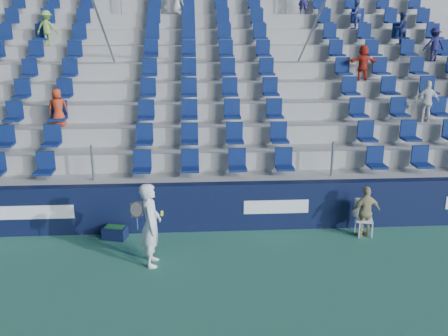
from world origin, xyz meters
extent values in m
plane|color=#2E6C56|center=(0.00, 0.00, 0.00)|extent=(70.00, 70.00, 0.00)
cube|color=black|center=(0.00, 3.15, 0.60)|extent=(24.00, 0.30, 1.20)
cube|color=white|center=(-5.00, 2.99, 0.62)|extent=(3.20, 0.02, 0.34)
cube|color=white|center=(1.50, 2.99, 0.62)|extent=(1.60, 0.02, 0.34)
cube|color=#9E9F99|center=(0.00, 3.72, 0.60)|extent=(24.00, 0.85, 1.20)
cube|color=#9E9F99|center=(0.00, 4.57, 0.85)|extent=(24.00, 0.85, 1.70)
cube|color=#9E9F99|center=(0.00, 5.42, 1.10)|extent=(24.00, 0.85, 2.20)
cube|color=#9E9F99|center=(0.00, 6.28, 1.35)|extent=(24.00, 0.85, 2.70)
cube|color=#9E9F99|center=(0.00, 7.12, 1.60)|extent=(24.00, 0.85, 3.20)
cube|color=#9E9F99|center=(0.00, 7.97, 1.85)|extent=(24.00, 0.85, 3.70)
cube|color=#9E9F99|center=(0.00, 8.82, 2.10)|extent=(24.00, 0.85, 4.20)
cube|color=#9E9F99|center=(0.00, 9.68, 2.35)|extent=(24.00, 0.85, 4.70)
cube|color=#9E9F99|center=(0.00, 10.52, 2.60)|extent=(24.00, 0.85, 5.20)
cube|color=#9E9F99|center=(0.00, 11.20, 3.10)|extent=(24.00, 0.50, 6.20)
cube|color=#0D1E52|center=(0.00, 3.72, 1.55)|extent=(16.05, 0.50, 0.70)
cube|color=#0D1E52|center=(0.00, 4.57, 2.05)|extent=(16.05, 0.50, 0.70)
cube|color=#0D1E52|center=(0.00, 5.42, 2.55)|extent=(16.05, 0.50, 0.70)
cube|color=#0D1E52|center=(0.00, 6.28, 3.05)|extent=(16.05, 0.50, 0.70)
cube|color=#0D1E52|center=(0.00, 7.12, 3.55)|extent=(16.05, 0.50, 0.70)
cube|color=#0D1E52|center=(0.00, 7.97, 4.05)|extent=(16.05, 0.50, 0.70)
cube|color=#0D1E52|center=(0.00, 8.82, 4.55)|extent=(16.05, 0.50, 0.70)
cube|color=#0D1E52|center=(0.00, 9.68, 5.05)|extent=(16.05, 0.50, 0.70)
cube|color=#0D1E52|center=(0.00, 10.52, 5.55)|extent=(16.05, 0.50, 0.70)
cylinder|color=gray|center=(-3.00, 7.12, 4.35)|extent=(0.06, 7.68, 4.55)
cylinder|color=gray|center=(3.00, 7.12, 4.35)|extent=(0.06, 7.68, 4.55)
imported|color=#1B1747|center=(7.41, 7.93, 4.24)|extent=(0.71, 0.42, 1.08)
imported|color=#B8B1A6|center=(-1.02, 10.47, 5.69)|extent=(0.51, 0.37, 0.97)
imported|color=red|center=(4.79, 7.08, 3.74)|extent=(1.02, 0.40, 1.08)
imported|color=#211B52|center=(3.56, 10.47, 5.70)|extent=(0.40, 0.29, 1.01)
imported|color=white|center=(6.16, 5.38, 2.79)|extent=(0.70, 0.30, 1.19)
imported|color=#84AC44|center=(-5.18, 8.77, 4.75)|extent=(0.77, 0.51, 1.11)
imported|color=navy|center=(6.59, 8.77, 4.73)|extent=(0.57, 0.48, 1.06)
imported|color=#3D4688|center=(5.27, 9.62, 5.19)|extent=(0.57, 0.50, 0.99)
imported|color=#AE3217|center=(-4.18, 5.38, 2.73)|extent=(0.56, 0.42, 1.05)
imported|color=white|center=(-1.43, 1.39, 0.91)|extent=(0.44, 0.67, 1.82)
cylinder|color=navy|center=(-1.68, 1.14, 1.06)|extent=(0.03, 0.03, 0.28)
torus|color=black|center=(-1.68, 1.14, 1.36)|extent=(0.30, 0.17, 0.28)
plane|color=#262626|center=(-1.68, 1.14, 1.36)|extent=(0.30, 0.16, 0.29)
sphere|color=#D2E034|center=(-1.18, 1.19, 1.21)|extent=(0.07, 0.07, 0.07)
sphere|color=#D2E034|center=(-1.18, 1.25, 1.24)|extent=(0.07, 0.07, 0.07)
cube|color=white|center=(3.58, 2.55, 0.41)|extent=(0.47, 0.47, 0.04)
cube|color=white|center=(3.58, 2.73, 0.65)|extent=(0.38, 0.13, 0.48)
cylinder|color=white|center=(3.42, 2.39, 0.19)|extent=(0.03, 0.03, 0.39)
cylinder|color=white|center=(3.73, 2.39, 0.19)|extent=(0.03, 0.03, 0.39)
cylinder|color=white|center=(3.42, 2.71, 0.19)|extent=(0.03, 0.03, 0.39)
cylinder|color=white|center=(3.73, 2.71, 0.19)|extent=(0.03, 0.03, 0.39)
imported|color=tan|center=(3.58, 2.50, 0.63)|extent=(0.78, 0.42, 1.27)
cube|color=#0E1635|center=(-2.42, 2.75, 0.15)|extent=(0.61, 0.48, 0.30)
cube|color=#1E662D|center=(-2.42, 2.75, 0.22)|extent=(0.49, 0.36, 0.18)
camera|label=1|loc=(-0.50, -8.36, 5.07)|focal=40.00mm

